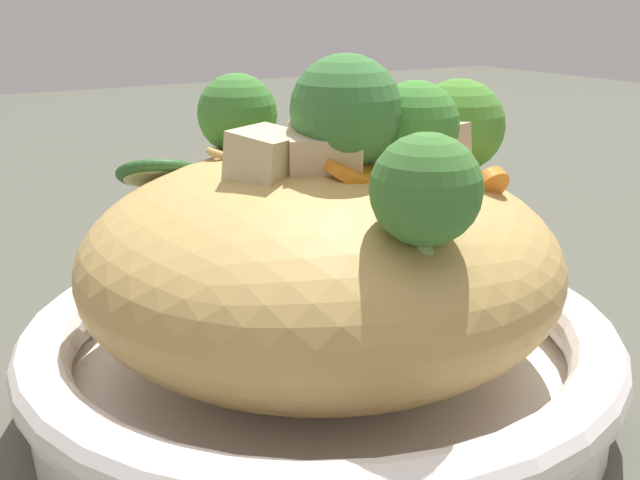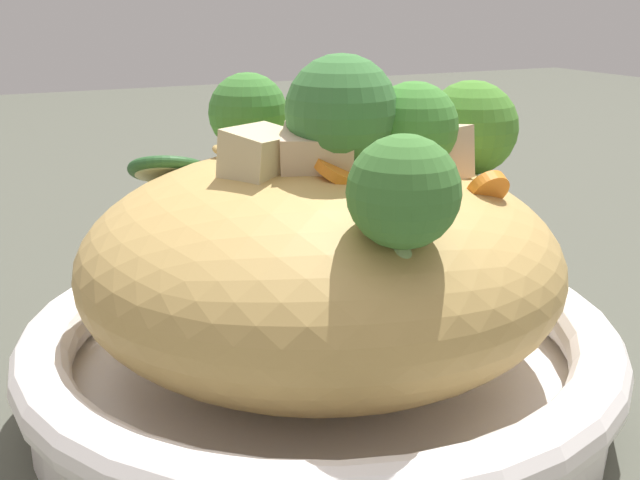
% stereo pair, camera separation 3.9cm
% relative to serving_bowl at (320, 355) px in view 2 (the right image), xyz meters
% --- Properties ---
extents(ground_plane, '(3.00, 3.00, 0.00)m').
position_rel_serving_bowl_xyz_m(ground_plane, '(0.00, 0.00, -0.03)').
color(ground_plane, '#494A3F').
extents(serving_bowl, '(0.31, 0.31, 0.05)m').
position_rel_serving_bowl_xyz_m(serving_bowl, '(0.00, 0.00, 0.00)').
color(serving_bowl, white).
rests_on(serving_bowl, ground_plane).
extents(noodle_heap, '(0.24, 0.24, 0.11)m').
position_rel_serving_bowl_xyz_m(noodle_heap, '(-0.00, 0.00, 0.05)').
color(noodle_heap, tan).
rests_on(noodle_heap, serving_bowl).
extents(broccoli_florets, '(0.17, 0.21, 0.08)m').
position_rel_serving_bowl_xyz_m(broccoli_florets, '(0.02, -0.01, 0.12)').
color(broccoli_florets, '#92B36C').
rests_on(broccoli_florets, serving_bowl).
extents(carrot_coins, '(0.09, 0.16, 0.03)m').
position_rel_serving_bowl_xyz_m(carrot_coins, '(0.02, -0.00, 0.10)').
color(carrot_coins, orange).
rests_on(carrot_coins, serving_bowl).
extents(zucchini_slices, '(0.09, 0.12, 0.04)m').
position_rel_serving_bowl_xyz_m(zucchini_slices, '(-0.04, 0.05, 0.10)').
color(zucchini_slices, beige).
rests_on(zucchini_slices, serving_bowl).
extents(chicken_chunks, '(0.12, 0.06, 0.03)m').
position_rel_serving_bowl_xyz_m(chicken_chunks, '(0.01, -0.02, 0.11)').
color(chicken_chunks, beige).
rests_on(chicken_chunks, serving_bowl).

